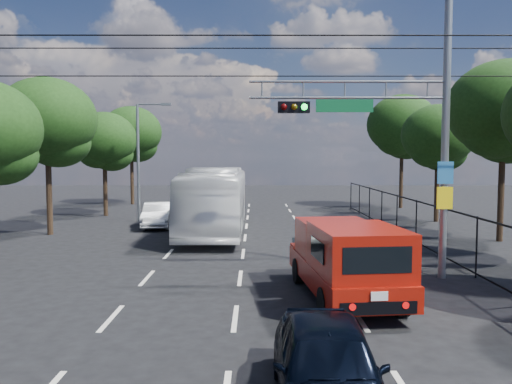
{
  "coord_description": "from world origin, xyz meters",
  "views": [
    {
      "loc": [
        0.48,
        -7.82,
        3.9
      ],
      "look_at": [
        0.51,
        7.72,
        2.8
      ],
      "focal_mm": 35.0,
      "sensor_mm": 36.0,
      "label": 1
    }
  ],
  "objects_px": {
    "signal_mast": "(407,114)",
    "navy_hatchback": "(327,367)",
    "white_bus": "(216,200)",
    "white_van": "(157,215)",
    "red_pickup": "(345,258)"
  },
  "relations": [
    {
      "from": "signal_mast",
      "to": "navy_hatchback",
      "type": "height_order",
      "value": "signal_mast"
    },
    {
      "from": "white_bus",
      "to": "white_van",
      "type": "height_order",
      "value": "white_bus"
    },
    {
      "from": "navy_hatchback",
      "to": "white_van",
      "type": "bearing_deg",
      "value": 109.85
    },
    {
      "from": "white_bus",
      "to": "red_pickup",
      "type": "bearing_deg",
      "value": -69.94
    },
    {
      "from": "white_bus",
      "to": "signal_mast",
      "type": "bearing_deg",
      "value": -55.57
    },
    {
      "from": "signal_mast",
      "to": "white_van",
      "type": "height_order",
      "value": "signal_mast"
    },
    {
      "from": "navy_hatchback",
      "to": "white_bus",
      "type": "relative_size",
      "value": 0.34
    },
    {
      "from": "navy_hatchback",
      "to": "white_van",
      "type": "distance_m",
      "value": 21.13
    },
    {
      "from": "navy_hatchback",
      "to": "white_bus",
      "type": "height_order",
      "value": "white_bus"
    },
    {
      "from": "red_pickup",
      "to": "white_bus",
      "type": "distance_m",
      "value": 13.11
    },
    {
      "from": "navy_hatchback",
      "to": "white_bus",
      "type": "distance_m",
      "value": 18.67
    },
    {
      "from": "white_bus",
      "to": "white_van",
      "type": "distance_m",
      "value": 3.93
    },
    {
      "from": "red_pickup",
      "to": "white_bus",
      "type": "xyz_separation_m",
      "value": [
        -4.51,
        12.3,
        0.53
      ]
    },
    {
      "from": "signal_mast",
      "to": "navy_hatchback",
      "type": "relative_size",
      "value": 2.29
    },
    {
      "from": "navy_hatchback",
      "to": "white_van",
      "type": "height_order",
      "value": "navy_hatchback"
    }
  ]
}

